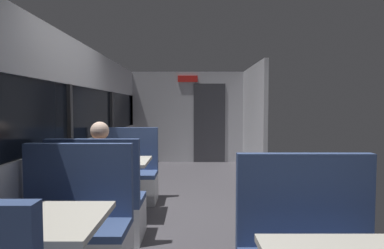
{
  "coord_description": "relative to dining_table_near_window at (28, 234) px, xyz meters",
  "views": [
    {
      "loc": [
        0.11,
        -4.04,
        1.43
      ],
      "look_at": [
        0.14,
        2.94,
        1.03
      ],
      "focal_mm": 30.16,
      "sensor_mm": 36.0,
      "label": 1
    }
  ],
  "objects": [
    {
      "name": "carriage_aisle_panel_right",
      "position": [
        2.34,
        5.09,
        0.51
      ],
      "size": [
        0.08,
        2.4,
        2.3
      ],
      "primitive_type": "cube",
      "color": "#B2B2B7",
      "rests_on": "ground_plane"
    },
    {
      "name": "bench_near_window_facing_entry",
      "position": [
        0.0,
        0.7,
        -0.31
      ],
      "size": [
        0.95,
        0.5,
        1.1
      ],
      "color": "silver",
      "rests_on": "ground_plane"
    },
    {
      "name": "dining_table_near_window",
      "position": [
        0.0,
        0.0,
        0.0
      ],
      "size": [
        0.9,
        0.7,
        0.74
      ],
      "color": "#9E9EA3",
      "rests_on": "ground_plane"
    },
    {
      "name": "carriage_end_bulkhead",
      "position": [
        0.95,
        6.28,
        0.5
      ],
      "size": [
        2.9,
        0.11,
        2.3
      ],
      "color": "#B2B2B7",
      "rests_on": "ground_plane"
    },
    {
      "name": "bench_mid_window_facing_entry",
      "position": [
        0.0,
        2.83,
        -0.31
      ],
      "size": [
        0.95,
        0.5,
        1.1
      ],
      "color": "silver",
      "rests_on": "ground_plane"
    },
    {
      "name": "carriage_window_panel_left",
      "position": [
        -0.56,
        2.09,
        0.47
      ],
      "size": [
        0.09,
        8.48,
        2.3
      ],
      "color": "#B2B2B7",
      "rests_on": "ground_plane"
    },
    {
      "name": "ground_plane",
      "position": [
        0.89,
        2.09,
        -0.65
      ],
      "size": [
        3.3,
        9.2,
        0.02
      ],
      "primitive_type": "cube",
      "color": "#423F44"
    },
    {
      "name": "bench_mid_window_facing_end",
      "position": [
        0.0,
        1.43,
        -0.31
      ],
      "size": [
        0.95,
        0.5,
        1.1
      ],
      "color": "silver",
      "rests_on": "ground_plane"
    },
    {
      "name": "seated_passenger",
      "position": [
        0.0,
        1.5,
        -0.1
      ],
      "size": [
        0.47,
        0.55,
        1.26
      ],
      "color": "#26262D",
      "rests_on": "ground_plane"
    },
    {
      "name": "dining_table_mid_window",
      "position": [
        0.0,
        2.13,
        0.0
      ],
      "size": [
        0.9,
        0.7,
        0.74
      ],
      "color": "#9E9EA3",
      "rests_on": "ground_plane"
    }
  ]
}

